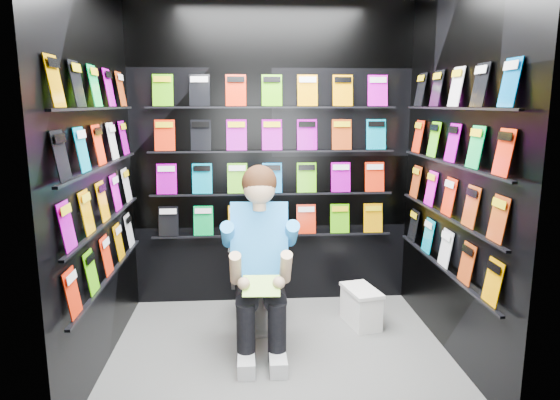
{
  "coord_description": "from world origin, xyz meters",
  "views": [
    {
      "loc": [
        -0.24,
        -3.29,
        1.75
      ],
      "look_at": [
        0.01,
        0.15,
        1.08
      ],
      "focal_mm": 32.0,
      "sensor_mm": 36.0,
      "label": 1
    }
  ],
  "objects": [
    {
      "name": "floor",
      "position": [
        0.0,
        0.0,
        0.0
      ],
      "size": [
        2.4,
        2.4,
        0.0
      ],
      "primitive_type": "plane",
      "color": "#5C5C5A",
      "rests_on": "ground"
    },
    {
      "name": "wall_back",
      "position": [
        0.0,
        1.0,
        1.3
      ],
      "size": [
        2.4,
        0.04,
        2.6
      ],
      "primitive_type": "cube",
      "color": "black",
      "rests_on": "floor"
    },
    {
      "name": "wall_front",
      "position": [
        0.0,
        -1.0,
        1.3
      ],
      "size": [
        2.4,
        0.04,
        2.6
      ],
      "primitive_type": "cube",
      "color": "black",
      "rests_on": "floor"
    },
    {
      "name": "wall_left",
      "position": [
        -1.2,
        0.0,
        1.3
      ],
      "size": [
        0.04,
        2.0,
        2.6
      ],
      "primitive_type": "cube",
      "color": "black",
      "rests_on": "floor"
    },
    {
      "name": "wall_right",
      "position": [
        1.2,
        0.0,
        1.3
      ],
      "size": [
        0.04,
        2.0,
        2.6
      ],
      "primitive_type": "cube",
      "color": "black",
      "rests_on": "floor"
    },
    {
      "name": "comics_back",
      "position": [
        0.0,
        0.97,
        1.31
      ],
      "size": [
        2.1,
        0.06,
        1.37
      ],
      "primitive_type": null,
      "color": "red",
      "rests_on": "wall_back"
    },
    {
      "name": "comics_left",
      "position": [
        -1.17,
        0.0,
        1.31
      ],
      "size": [
        0.06,
        1.7,
        1.37
      ],
      "primitive_type": null,
      "color": "red",
      "rests_on": "wall_left"
    },
    {
      "name": "comics_right",
      "position": [
        1.17,
        0.0,
        1.31
      ],
      "size": [
        0.06,
        1.7,
        1.37
      ],
      "primitive_type": null,
      "color": "red",
      "rests_on": "wall_right"
    },
    {
      "name": "toilet",
      "position": [
        -0.14,
        0.53,
        0.37
      ],
      "size": [
        0.46,
        0.77,
        0.73
      ],
      "primitive_type": "imported",
      "rotation": [
        0.0,
        0.0,
        3.09
      ],
      "color": "white",
      "rests_on": "floor"
    },
    {
      "name": "longbox",
      "position": [
        0.68,
        0.42,
        0.14
      ],
      "size": [
        0.28,
        0.4,
        0.28
      ],
      "primitive_type": "cube",
      "rotation": [
        0.0,
        0.0,
        0.22
      ],
      "color": "silver",
      "rests_on": "floor"
    },
    {
      "name": "longbox_lid",
      "position": [
        0.68,
        0.42,
        0.29
      ],
      "size": [
        0.3,
        0.43,
        0.03
      ],
      "primitive_type": "cube",
      "rotation": [
        0.0,
        0.0,
        0.22
      ],
      "color": "silver",
      "rests_on": "longbox"
    },
    {
      "name": "reader",
      "position": [
        -0.14,
        0.15,
        0.79
      ],
      "size": [
        0.58,
        0.82,
        1.47
      ],
      "primitive_type": null,
      "rotation": [
        0.0,
        0.0,
        -0.05
      ],
      "color": "blue",
      "rests_on": "toilet"
    },
    {
      "name": "held_comic",
      "position": [
        -0.14,
        -0.2,
        0.58
      ],
      "size": [
        0.25,
        0.16,
        0.1
      ],
      "primitive_type": "cube",
      "rotation": [
        -0.96,
        0.0,
        -0.05
      ],
      "color": "green",
      "rests_on": "reader"
    }
  ]
}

